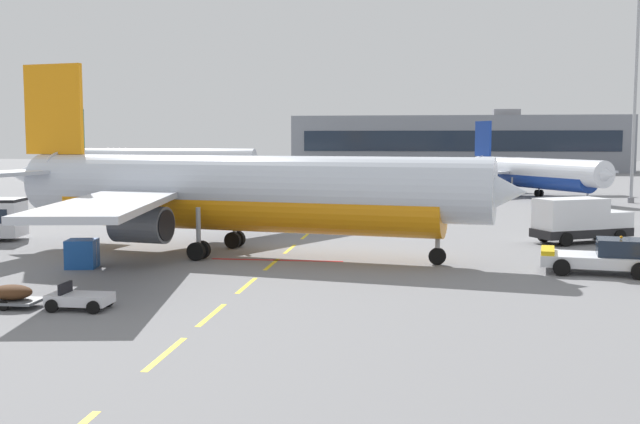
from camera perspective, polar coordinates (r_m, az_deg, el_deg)
The scene contains 10 objects.
ground at distance 62.98m, azimuth 20.07°, elevation -1.30°, with size 400.00×400.00×0.00m, color slate.
apron_paint_markings at distance 58.93m, azimuth -0.61°, elevation -1.41°, with size 8.00×93.73×0.01m.
airliner_foreground at distance 46.39m, azimuth -6.34°, elevation 1.56°, with size 34.71×34.07×12.20m.
pushback_tug at distance 42.72m, azimuth 20.96°, elevation -3.24°, with size 6.38×3.94×2.08m.
airliner_far_center at distance 110.69m, azimuth -12.62°, elevation 3.68°, with size 33.15×33.10×11.66m.
airliner_far_right at distance 95.54m, azimuth 15.97°, elevation 2.94°, with size 24.69×26.18×9.71m.
fuel_service_truck at distance 54.65m, azimuth 19.31°, elevation -0.54°, with size 7.32×5.35×3.14m.
uld_cargo_container at distance 43.75m, azimuth -17.82°, elevation -3.07°, with size 1.86×1.82×1.60m.
apron_light_mast_far at distance 91.99m, azimuth 23.19°, elevation 11.44°, with size 1.80×1.80×28.19m.
terminal_satellite at distance 177.01m, azimuth 10.45°, elevation 5.20°, with size 74.78×21.76×14.16m.
Camera 1 is at (26.38, -21.07, 7.17)m, focal length 41.63 mm.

